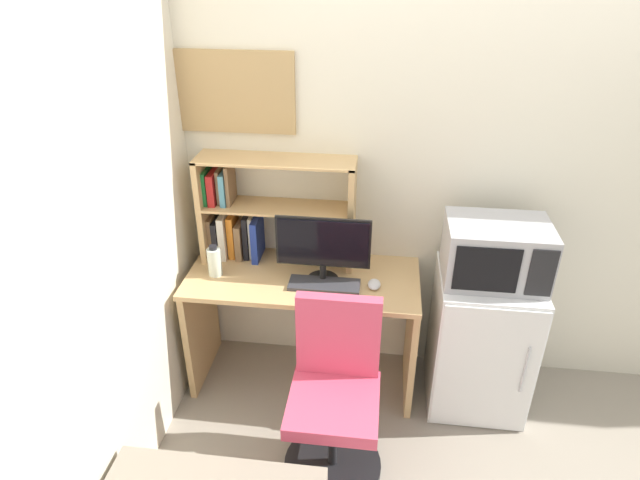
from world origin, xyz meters
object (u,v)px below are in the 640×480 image
Objects in this scene: monitor at (323,246)px; mini_fridge at (480,341)px; microwave at (496,252)px; desk_chair at (335,401)px; computer_mouse at (374,284)px; keyboard at (324,285)px; water_bottle at (214,261)px; hutch_bookshelf at (254,212)px; wall_corkboard at (235,92)px.

monitor is 0.61× the size of mini_fridge.
microwave is 0.55× the size of desk_chair.
keyboard is at bearing -174.74° from computer_mouse.
monitor reaches higher than water_bottle.
monitor is 2.76× the size of water_bottle.
water_bottle reaches higher than computer_mouse.
mini_fridge is at bearing 0.10° from monitor.
water_bottle is at bearing 143.98° from desk_chair.
mini_fridge is at bearing -90.22° from microwave.
keyboard is at bearing -175.99° from microwave.
microwave is at bearing -8.87° from hutch_bookshelf.
microwave is at bearing 35.56° from desk_chair.
monitor is 0.99× the size of microwave.
monitor is at bearing -179.90° from mini_fridge.
desk_chair is (0.72, -0.53, -0.43)m from water_bottle.
monitor is 5.10× the size of computer_mouse.
mini_fridge is at bearing 0.53° from water_bottle.
microwave is at bearing 4.01° from keyboard.
mini_fridge is 0.93m from desk_chair.
hutch_bookshelf is at bearing -48.11° from wall_corkboard.
keyboard is 1.12m from wall_corkboard.
hutch_bookshelf is at bearing 153.62° from monitor.
hutch_bookshelf is 8.73× the size of computer_mouse.
wall_corkboard reaches higher than desk_chair.
hutch_bookshelf is 4.73× the size of water_bottle.
monitor is 0.61m from water_bottle.
monitor is at bearing -30.97° from wall_corkboard.
computer_mouse is at bearing 5.26° from keyboard.
monitor is at bearing 103.03° from desk_chair.
water_bottle reaches higher than mini_fridge.
wall_corkboard is (-1.39, 0.30, 0.69)m from microwave.
hutch_bookshelf reaches higher than keyboard.
hutch_bookshelf is 0.47m from monitor.
hutch_bookshelf is 0.93× the size of desk_chair.
monitor reaches higher than mini_fridge.
hutch_bookshelf is 1.32m from microwave.
mini_fridge is (0.87, 0.06, -0.34)m from keyboard.
mini_fridge is 1.62× the size of microwave.
monitor is 0.93m from wall_corkboard.
mini_fridge is (0.88, 0.00, -0.55)m from monitor.
water_bottle is at bearing 178.71° from computer_mouse.
water_bottle is 0.29× the size of wall_corkboard.
keyboard is 0.94m from mini_fridge.
desk_chair is at bearing -144.59° from mini_fridge.
wall_corkboard is at bearing 145.31° from keyboard.
mini_fridge is 0.57m from microwave.
hutch_bookshelf is at bearing 161.07° from computer_mouse.
hutch_bookshelf is 1.69× the size of microwave.
computer_mouse is at bearing -176.54° from microwave.
water_bottle is at bearing -179.47° from mini_fridge.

